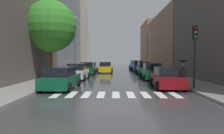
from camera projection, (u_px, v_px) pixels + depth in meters
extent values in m
cube|color=#38383A|center=(115.00, 72.00, 33.83)|extent=(28.00, 72.00, 0.04)
cube|color=gray|center=(75.00, 71.00, 33.90)|extent=(3.00, 72.00, 0.15)
cube|color=gray|center=(155.00, 71.00, 33.76)|extent=(3.00, 72.00, 0.15)
cube|color=silver|center=(57.00, 94.00, 12.71)|extent=(0.45, 2.20, 0.01)
cube|color=silver|center=(72.00, 94.00, 12.70)|extent=(0.45, 2.20, 0.01)
cube|color=silver|center=(87.00, 95.00, 12.69)|extent=(0.45, 2.20, 0.01)
cube|color=silver|center=(101.00, 95.00, 12.68)|extent=(0.45, 2.20, 0.01)
cube|color=silver|center=(116.00, 95.00, 12.67)|extent=(0.45, 2.20, 0.01)
cube|color=silver|center=(131.00, 95.00, 12.66)|extent=(0.45, 2.20, 0.01)
cube|color=silver|center=(145.00, 95.00, 12.65)|extent=(0.45, 2.20, 0.01)
cube|color=silver|center=(160.00, 95.00, 12.64)|extent=(0.45, 2.20, 0.01)
cube|color=silver|center=(175.00, 95.00, 12.63)|extent=(0.45, 2.20, 0.01)
cube|color=slate|center=(55.00, 6.00, 38.06)|extent=(6.00, 19.00, 23.72)
cube|color=#B2A38C|center=(74.00, 25.00, 56.28)|extent=(6.00, 15.32, 22.27)
cube|color=#8C6B56|center=(173.00, 42.00, 39.10)|extent=(6.00, 21.30, 10.38)
cube|color=#8C6B56|center=(154.00, 44.00, 57.27)|extent=(6.00, 13.59, 11.93)
cube|color=#0C4C2D|center=(61.00, 81.00, 15.04)|extent=(2.12, 4.53, 0.78)
cube|color=black|center=(60.00, 72.00, 14.79)|extent=(1.81, 2.52, 0.64)
cylinder|color=black|center=(55.00, 82.00, 16.57)|extent=(0.25, 0.65, 0.64)
cylinder|color=black|center=(79.00, 82.00, 16.47)|extent=(0.25, 0.65, 0.64)
cylinder|color=black|center=(40.00, 87.00, 13.63)|extent=(0.25, 0.65, 0.64)
cylinder|color=black|center=(69.00, 87.00, 13.53)|extent=(0.25, 0.65, 0.64)
cube|color=silver|center=(78.00, 74.00, 21.75)|extent=(1.97, 4.11, 0.81)
cube|color=black|center=(77.00, 67.00, 21.51)|extent=(1.70, 2.28, 0.67)
cylinder|color=black|center=(72.00, 75.00, 23.13)|extent=(0.24, 0.65, 0.64)
cylinder|color=black|center=(88.00, 75.00, 23.06)|extent=(0.24, 0.65, 0.64)
cylinder|color=black|center=(65.00, 77.00, 20.45)|extent=(0.24, 0.65, 0.64)
cylinder|color=black|center=(84.00, 77.00, 20.38)|extent=(0.24, 0.65, 0.64)
cube|color=#0C4C2D|center=(88.00, 70.00, 28.36)|extent=(1.96, 4.30, 0.82)
cube|color=black|center=(87.00, 65.00, 28.11)|extent=(1.69, 2.38, 0.67)
cylinder|color=black|center=(82.00, 71.00, 29.76)|extent=(0.24, 0.65, 0.64)
cylinder|color=black|center=(95.00, 71.00, 29.79)|extent=(0.24, 0.65, 0.64)
cylinder|color=black|center=(79.00, 73.00, 26.96)|extent=(0.24, 0.65, 0.64)
cylinder|color=black|center=(94.00, 73.00, 26.99)|extent=(0.24, 0.65, 0.64)
cube|color=#B2B7BF|center=(91.00, 68.00, 33.56)|extent=(1.78, 4.06, 0.75)
cube|color=black|center=(91.00, 64.00, 33.33)|extent=(1.56, 2.24, 0.62)
cylinder|color=black|center=(87.00, 69.00, 34.92)|extent=(0.22, 0.64, 0.64)
cylinder|color=black|center=(97.00, 69.00, 34.89)|extent=(0.22, 0.64, 0.64)
cylinder|color=black|center=(85.00, 70.00, 32.26)|extent=(0.22, 0.64, 0.64)
cylinder|color=black|center=(96.00, 70.00, 32.22)|extent=(0.22, 0.64, 0.64)
cube|color=maroon|center=(167.00, 80.00, 15.51)|extent=(2.05, 4.38, 0.76)
cube|color=black|center=(168.00, 71.00, 15.27)|extent=(1.74, 2.43, 0.63)
cylinder|color=black|center=(152.00, 81.00, 16.99)|extent=(0.25, 0.65, 0.64)
cylinder|color=black|center=(175.00, 82.00, 16.89)|extent=(0.25, 0.65, 0.64)
cylinder|color=black|center=(157.00, 86.00, 14.15)|extent=(0.25, 0.65, 0.64)
cylinder|color=black|center=(185.00, 86.00, 14.06)|extent=(0.25, 0.65, 0.64)
cube|color=#0C4C2D|center=(152.00, 74.00, 21.73)|extent=(1.98, 4.79, 0.84)
cube|color=black|center=(152.00, 66.00, 21.46)|extent=(1.67, 2.66, 0.69)
cylinder|color=black|center=(142.00, 75.00, 23.34)|extent=(0.25, 0.65, 0.64)
cylinder|color=black|center=(158.00, 75.00, 23.25)|extent=(0.25, 0.65, 0.64)
cylinder|color=black|center=(145.00, 78.00, 20.23)|extent=(0.25, 0.65, 0.64)
cylinder|color=black|center=(163.00, 78.00, 20.14)|extent=(0.25, 0.65, 0.64)
cube|color=#0C4C2D|center=(144.00, 70.00, 28.44)|extent=(1.93, 4.68, 0.85)
cube|color=black|center=(144.00, 64.00, 28.17)|extent=(1.65, 2.59, 0.70)
cylinder|color=black|center=(136.00, 71.00, 30.01)|extent=(0.24, 0.65, 0.64)
cylinder|color=black|center=(149.00, 71.00, 29.94)|extent=(0.24, 0.65, 0.64)
cylinder|color=black|center=(138.00, 73.00, 26.96)|extent=(0.24, 0.65, 0.64)
cylinder|color=black|center=(152.00, 73.00, 26.89)|extent=(0.24, 0.65, 0.64)
cube|color=navy|center=(138.00, 68.00, 35.00)|extent=(1.91, 4.16, 0.89)
cube|color=black|center=(138.00, 63.00, 34.76)|extent=(1.63, 2.31, 0.73)
cylinder|color=black|center=(132.00, 69.00, 36.41)|extent=(0.24, 0.65, 0.64)
cylinder|color=black|center=(142.00, 69.00, 36.33)|extent=(0.24, 0.65, 0.64)
cylinder|color=black|center=(133.00, 70.00, 33.71)|extent=(0.24, 0.65, 0.64)
cylinder|color=black|center=(144.00, 70.00, 33.63)|extent=(0.24, 0.65, 0.64)
cube|color=navy|center=(135.00, 66.00, 40.26)|extent=(1.85, 4.66, 0.88)
cube|color=black|center=(135.00, 62.00, 39.99)|extent=(1.62, 2.57, 0.72)
cylinder|color=black|center=(130.00, 67.00, 41.81)|extent=(0.23, 0.64, 0.64)
cylinder|color=black|center=(139.00, 67.00, 41.80)|extent=(0.23, 0.64, 0.64)
cylinder|color=black|center=(131.00, 68.00, 38.74)|extent=(0.23, 0.64, 0.64)
cylinder|color=black|center=(141.00, 68.00, 38.74)|extent=(0.23, 0.64, 0.64)
cube|color=yellow|center=(106.00, 69.00, 31.83)|extent=(1.95, 4.53, 0.80)
cube|color=black|center=(106.00, 64.00, 31.57)|extent=(1.68, 2.51, 0.65)
cube|color=#F2EDCC|center=(106.00, 61.00, 31.55)|extent=(0.21, 0.36, 0.18)
cylinder|color=black|center=(101.00, 70.00, 33.35)|extent=(0.23, 0.64, 0.64)
cylinder|color=black|center=(112.00, 70.00, 33.29)|extent=(0.23, 0.64, 0.64)
cylinder|color=black|center=(99.00, 71.00, 30.39)|extent=(0.23, 0.64, 0.64)
cylinder|color=black|center=(111.00, 71.00, 30.33)|extent=(0.23, 0.64, 0.64)
cylinder|color=#38513D|center=(183.00, 79.00, 16.71)|extent=(0.28, 0.28, 0.78)
cylinder|color=#38513D|center=(183.00, 70.00, 16.68)|extent=(0.36, 0.36, 0.62)
sphere|color=tan|center=(183.00, 65.00, 16.66)|extent=(0.25, 0.25, 0.25)
cone|color=black|center=(183.00, 61.00, 16.65)|extent=(1.01, 1.01, 0.20)
cylinder|color=#333338|center=(183.00, 66.00, 16.67)|extent=(0.02, 0.02, 0.72)
cylinder|color=#513823|center=(51.00, 63.00, 21.43)|extent=(0.36, 0.36, 3.10)
sphere|color=#317F26|center=(50.00, 26.00, 21.26)|extent=(5.31, 5.31, 5.31)
cylinder|color=black|center=(194.00, 64.00, 14.35)|extent=(0.12, 0.12, 3.40)
cube|color=black|center=(195.00, 32.00, 14.25)|extent=(0.30, 0.30, 0.90)
sphere|color=red|center=(196.00, 28.00, 14.06)|extent=(0.18, 0.18, 0.18)
sphere|color=#F2A519|center=(196.00, 32.00, 14.07)|extent=(0.18, 0.18, 0.18)
sphere|color=green|center=(196.00, 37.00, 14.09)|extent=(0.18, 0.18, 0.18)
cylinder|color=#595B60|center=(75.00, 46.00, 28.74)|extent=(0.16, 0.16, 7.49)
ellipsoid|color=beige|center=(75.00, 18.00, 28.57)|extent=(0.60, 0.28, 0.24)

